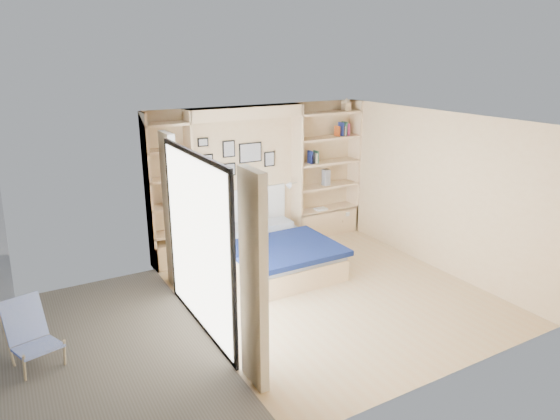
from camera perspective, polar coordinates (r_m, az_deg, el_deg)
ground at (r=7.40m, az=5.71°, el=-9.30°), size 4.50×4.50×0.00m
room_shell at (r=8.03m, az=-2.60°, el=1.22°), size 4.50×4.50×4.50m
bed at (r=8.02m, az=-0.69°, el=-4.92°), size 1.63×2.11×1.07m
photo_gallery at (r=8.49m, az=-5.22°, el=5.73°), size 1.48×0.02×0.82m
reading_lamps at (r=8.47m, az=-3.57°, el=2.24°), size 1.92×0.12×0.15m
shelf_decor at (r=9.10m, az=4.32°, el=7.13°), size 3.59×0.23×2.03m
deck at (r=6.30m, az=-23.35°, el=-15.94°), size 3.20×4.00×0.05m
deck_chair at (r=6.32m, az=-26.57°, el=-12.58°), size 0.61×0.82×0.74m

